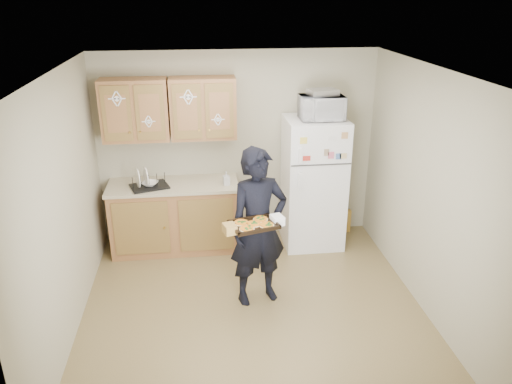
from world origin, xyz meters
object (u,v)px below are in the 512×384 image
Objects in this scene: baking_tray at (254,225)px; dish_rack at (149,180)px; microwave at (321,108)px; refrigerator at (313,183)px; person at (259,228)px.

dish_rack reaches higher than baking_tray.
microwave reaches higher than dish_rack.
microwave reaches higher than refrigerator.
microwave is (1.00, 1.48, 0.81)m from baking_tray.
baking_tray is at bearing -121.78° from person.
baking_tray is 1.00× the size of dish_rack.
person is at bearing -124.99° from refrigerator.
microwave is 2.30m from dish_rack.
refrigerator is 2.09m from dish_rack.
baking_tray is at bearing -121.87° from refrigerator.
person is 3.91× the size of baking_tray.
person reaches higher than dish_rack.
refrigerator is 0.98× the size of person.
dish_rack is (-1.21, 1.22, 0.12)m from person.
microwave is at bearing -47.38° from refrigerator.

